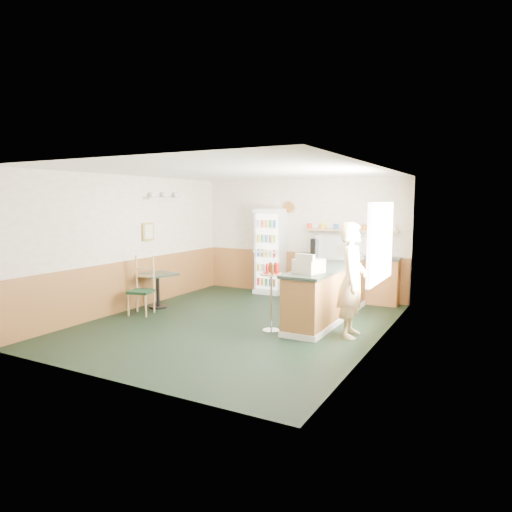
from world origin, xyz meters
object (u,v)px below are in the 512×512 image
Objects in this scene: cash_register at (309,266)px; drinks_fridge at (270,251)px; cafe_chair at (144,284)px; cafe_table at (158,284)px; display_case at (340,249)px; condiment_stand at (271,286)px; shopkeeper at (352,280)px.

drinks_fridge is at bearing 140.93° from cash_register.
cash_register is at bearing -10.48° from cafe_chair.
cafe_chair is (0.09, -0.50, 0.09)m from cafe_table.
display_case is 0.78× the size of condiment_stand.
cash_register reaches higher than condiment_stand.
condiment_stand is (1.45, -2.89, -0.23)m from drinks_fridge.
display_case is at bearing 15.10° from cafe_chair.
cash_register is (2.03, -2.66, 0.12)m from drinks_fridge.
condiment_stand is (-0.58, -1.90, -0.49)m from display_case.
cash_register is at bearing -3.43° from cafe_table.
cafe_table is at bearing 84.39° from cafe_chair.
cash_register is 0.50× the size of cafe_table.
cash_register is at bearing 91.11° from shopkeeper.
display_case is 1.08× the size of cafe_table.
drinks_fridge is at bearing 39.25° from shopkeeper.
condiment_stand is at bearing -106.99° from display_case.
cafe_chair is at bearing -149.27° from display_case.
cafe_chair reaches higher than cafe_table.
cafe_chair is (-4.01, -0.41, -0.34)m from shopkeeper.
shopkeeper is (2.73, -2.55, -0.07)m from drinks_fridge.
condiment_stand is at bearing -144.91° from cash_register.
condiment_stand is 2.74m from cafe_chair.
drinks_fridge is 1.77× the size of cafe_chair.
cash_register reaches higher than cafe_chair.
cash_register is at bearing 21.51° from condiment_stand.
cash_register is 0.37× the size of cafe_chair.
cafe_table is at bearing 80.98° from shopkeeper.
drinks_fridge reaches higher than condiment_stand.
drinks_fridge is 2.25× the size of display_case.
cash_register is 0.72m from condiment_stand.
cafe_chair is (-3.31, -1.97, -0.67)m from display_case.
display_case is 2.14× the size of cash_register.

